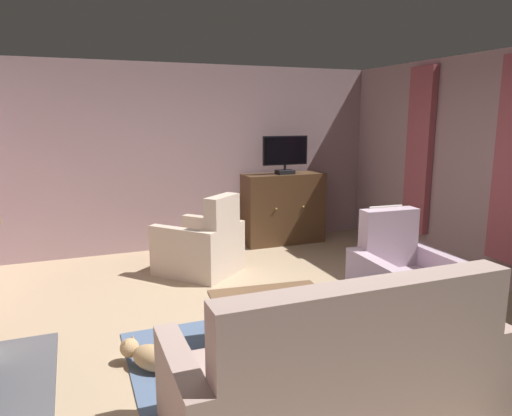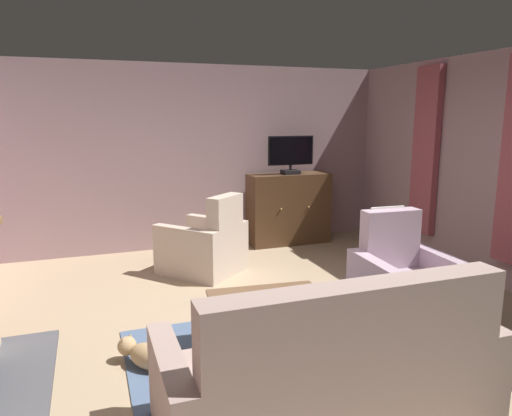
% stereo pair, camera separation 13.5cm
% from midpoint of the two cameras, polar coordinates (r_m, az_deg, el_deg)
% --- Properties ---
extents(ground_plane, '(6.26, 6.61, 0.04)m').
position_cam_midpoint_polar(ground_plane, '(4.60, 3.25, -14.31)').
color(ground_plane, tan).
extents(wall_back, '(6.26, 0.10, 2.68)m').
position_cam_midpoint_polar(wall_back, '(7.09, -6.32, 6.11)').
color(wall_back, gray).
rests_on(wall_back, ground_plane).
extents(curtain_panel_far, '(0.10, 0.44, 2.25)m').
position_cam_midpoint_polar(curtain_panel_far, '(6.87, 20.38, 6.45)').
color(curtain_panel_far, '#A34C56').
extents(rug_central, '(2.48, 1.77, 0.01)m').
position_cam_midpoint_polar(rug_central, '(4.09, 4.28, -17.34)').
color(rug_central, slate).
rests_on(rug_central, ground_plane).
extents(tv_cabinet, '(1.25, 0.49, 1.08)m').
position_cam_midpoint_polar(tv_cabinet, '(7.30, 4.49, -0.24)').
color(tv_cabinet, '#352315').
rests_on(tv_cabinet, ground_plane).
extents(television, '(0.71, 0.20, 0.57)m').
position_cam_midpoint_polar(television, '(7.13, 4.77, 6.55)').
color(television, black).
rests_on(television, tv_cabinet).
extents(coffee_table, '(1.01, 0.58, 0.46)m').
position_cam_midpoint_polar(coffee_table, '(4.09, 2.17, -11.21)').
color(coffee_table, brown).
rests_on(coffee_table, ground_plane).
extents(tv_remote, '(0.18, 0.07, 0.02)m').
position_cam_midpoint_polar(tv_remote, '(4.09, 4.83, -10.23)').
color(tv_remote, black).
rests_on(tv_remote, coffee_table).
extents(sofa_floral, '(2.14, 0.91, 1.06)m').
position_cam_midpoint_polar(sofa_floral, '(3.18, 10.44, -19.60)').
color(sofa_floral, '#A3897F').
rests_on(sofa_floral, ground_plane).
extents(armchair_by_fireplace, '(0.89, 0.87, 1.06)m').
position_cam_midpoint_polar(armchair_by_fireplace, '(4.82, 18.18, -9.02)').
color(armchair_by_fireplace, '#AD93A3').
rests_on(armchair_by_fireplace, ground_plane).
extents(armchair_near_window, '(1.20, 1.21, 1.01)m').
position_cam_midpoint_polar(armchair_near_window, '(5.98, -5.57, -4.76)').
color(armchair_near_window, '#C6B29E').
rests_on(armchair_near_window, ground_plane).
extents(cat, '(0.48, 0.59, 0.22)m').
position_cam_midpoint_polar(cat, '(3.96, -12.22, -16.97)').
color(cat, tan).
rests_on(cat, ground_plane).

